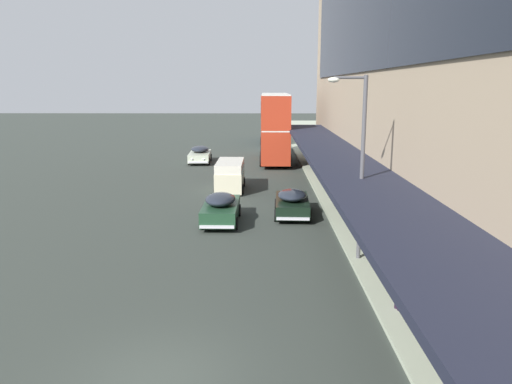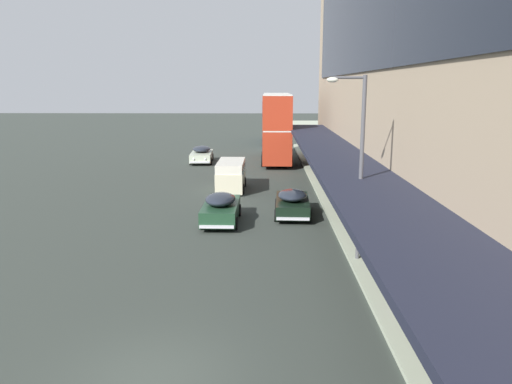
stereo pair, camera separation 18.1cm
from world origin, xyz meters
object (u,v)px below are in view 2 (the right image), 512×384
(sedan_far_back, at_px, (292,203))
(pedestrian_at_kerb, at_px, (398,278))
(transit_bus_kerbside_rear, at_px, (275,127))
(sedan_trailing_near, at_px, (202,154))
(transit_bus_kerbside_front, at_px, (277,125))
(street_lamp, at_px, (357,155))
(sedan_second_mid, at_px, (221,208))
(vw_van, at_px, (231,174))

(sedan_far_back, bearing_deg, pedestrian_at_kerb, -77.86)
(transit_bus_kerbside_rear, height_order, sedan_trailing_near, transit_bus_kerbside_rear)
(transit_bus_kerbside_front, height_order, sedan_trailing_near, transit_bus_kerbside_front)
(sedan_trailing_near, relative_size, sedan_far_back, 1.10)
(sedan_trailing_near, distance_m, street_lamp, 28.24)
(sedan_second_mid, xyz_separation_m, pedestrian_at_kerb, (6.29, -10.45, 0.41))
(sedan_trailing_near, distance_m, sedan_far_back, 20.55)
(sedan_far_back, relative_size, pedestrian_at_kerb, 2.33)
(transit_bus_kerbside_rear, bearing_deg, sedan_second_mid, -95.25)
(vw_van, bearing_deg, sedan_trailing_near, 106.01)
(transit_bus_kerbside_rear, xyz_separation_m, sedan_second_mid, (-3.51, -38.20, -1.06))
(sedan_second_mid, bearing_deg, pedestrian_at_kerb, -58.96)
(transit_bus_kerbside_front, bearing_deg, sedan_second_mid, -98.73)
(transit_bus_kerbside_front, distance_m, transit_bus_kerbside_rear, 16.60)
(sedan_second_mid, height_order, vw_van, vw_van)
(street_lamp, bearing_deg, vw_van, 112.36)
(vw_van, xyz_separation_m, pedestrian_at_kerb, (6.32, -18.79, 0.08))
(sedan_trailing_near, bearing_deg, sedan_second_mid, -80.22)
(transit_bus_kerbside_rear, height_order, pedestrian_at_kerb, transit_bus_kerbside_rear)
(transit_bus_kerbside_front, relative_size, sedan_far_back, 2.56)
(vw_van, relative_size, pedestrian_at_kerb, 2.46)
(vw_van, distance_m, street_lamp, 15.59)
(transit_bus_kerbside_rear, distance_m, vw_van, 30.08)
(sedan_trailing_near, bearing_deg, transit_bus_kerbside_rear, 68.09)
(sedan_far_back, bearing_deg, sedan_trailing_near, 110.78)
(sedan_second_mid, xyz_separation_m, vw_van, (-0.03, 8.34, 0.33))
(sedan_second_mid, xyz_separation_m, sedan_far_back, (3.73, 1.43, -0.05))
(transit_bus_kerbside_rear, height_order, street_lamp, street_lamp)
(sedan_trailing_near, height_order, vw_van, vw_van)
(sedan_trailing_near, height_order, street_lamp, street_lamp)
(street_lamp, bearing_deg, pedestrian_at_kerb, -83.77)
(sedan_second_mid, bearing_deg, sedan_far_back, 20.91)
(sedan_second_mid, relative_size, street_lamp, 0.63)
(sedan_far_back, height_order, street_lamp, street_lamp)
(vw_van, height_order, pedestrian_at_kerb, pedestrian_at_kerb)
(transit_bus_kerbside_rear, relative_size, pedestrian_at_kerb, 5.82)
(transit_bus_kerbside_front, bearing_deg, pedestrian_at_kerb, -84.73)
(transit_bus_kerbside_rear, distance_m, sedan_trailing_near, 18.96)
(transit_bus_kerbside_front, xyz_separation_m, sedan_trailing_near, (-6.88, -1.03, -2.60))
(transit_bus_kerbside_rear, distance_m, pedestrian_at_kerb, 48.74)
(sedan_far_back, bearing_deg, transit_bus_kerbside_front, 91.15)
(sedan_trailing_near, xyz_separation_m, pedestrian_at_kerb, (9.85, -31.09, 0.43))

